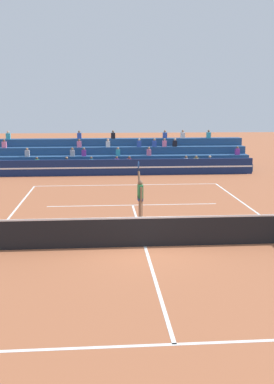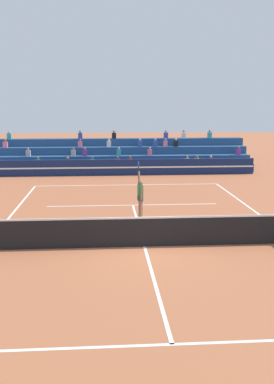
{
  "view_description": "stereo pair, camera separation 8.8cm",
  "coord_description": "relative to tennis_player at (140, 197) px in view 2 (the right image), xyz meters",
  "views": [
    {
      "loc": [
        -1.42,
        -14.78,
        4.88
      ],
      "look_at": [
        0.04,
        4.16,
        1.1
      ],
      "focal_mm": 42.0,
      "sensor_mm": 36.0,
      "label": 1
    },
    {
      "loc": [
        -1.33,
        -14.79,
        4.88
      ],
      "look_at": [
        0.04,
        4.16,
        1.1
      ],
      "focal_mm": 42.0,
      "sensor_mm": 36.0,
      "label": 2
    }
  ],
  "objects": [
    {
      "name": "court_lines",
      "position": [
        -0.14,
        -3.63,
        -0.98
      ],
      "size": [
        11.1,
        23.9,
        0.01
      ],
      "color": "white",
      "rests_on": "ground"
    },
    {
      "name": "ground_plane",
      "position": [
        -0.14,
        -3.63,
        -0.99
      ],
      "size": [
        120.0,
        120.0,
        0.0
      ],
      "primitive_type": "plane",
      "color": "#AD603D"
    },
    {
      "name": "tennis_ball",
      "position": [
        -1.66,
        -1.12,
        -0.95
      ],
      "size": [
        0.07,
        0.07,
        0.07
      ],
      "primitive_type": "sphere",
      "color": "#C6DB33",
      "rests_on": "ground"
    },
    {
      "name": "sponsor_banner_wall",
      "position": [
        -0.14,
        12.04,
        -0.44
      ],
      "size": [
        18.0,
        0.26,
        1.1
      ],
      "color": "navy",
      "rests_on": "ground"
    },
    {
      "name": "bleacher_stand",
      "position": [
        -0.14,
        15.21,
        -0.16
      ],
      "size": [
        18.73,
        3.8,
        2.83
      ],
      "color": "navy",
      "rests_on": "ground"
    },
    {
      "name": "tennis_player",
      "position": [
        0.0,
        0.0,
        0.0
      ],
      "size": [
        0.33,
        1.0,
        2.49
      ],
      "color": "brown",
      "rests_on": "ground"
    },
    {
      "name": "tennis_net",
      "position": [
        -0.14,
        -3.63,
        -0.44
      ],
      "size": [
        12.0,
        0.1,
        1.1
      ],
      "color": "#2D6B38",
      "rests_on": "ground"
    }
  ]
}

